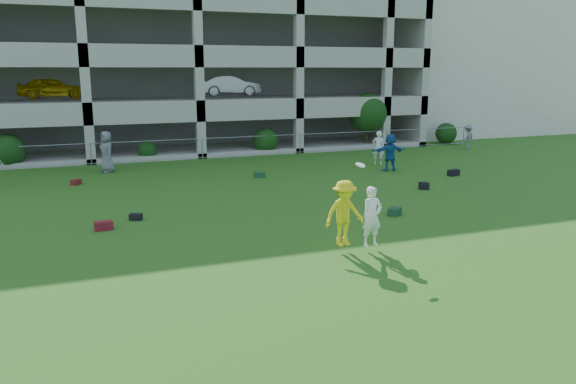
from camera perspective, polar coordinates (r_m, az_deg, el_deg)
name	(u,v)px	position (r m, az deg, el deg)	size (l,w,h in m)	color
ground	(358,265)	(14.90, 7.17, -7.35)	(100.00, 100.00, 0.00)	#235114
stucco_building	(448,69)	(50.08, 15.93, 11.91)	(16.00, 14.00, 10.00)	beige
bystander_c	(107,152)	(29.13, -17.93, 3.91)	(0.99, 0.65, 2.03)	slate
bystander_d	(390,152)	(28.62, 10.32, 4.01)	(1.74, 0.55, 1.87)	#205594
bystander_e	(378,148)	(30.39, 9.17, 4.46)	(0.66, 0.43, 1.80)	white
bystander_f	(468,137)	(37.64, 17.81, 5.34)	(1.01, 0.58, 1.56)	slate
bag_red_a	(104,226)	(18.79, -18.23, -3.26)	(0.55, 0.30, 0.28)	#5A160F
bag_black_b	(136,217)	(19.69, -15.21, -2.45)	(0.40, 0.25, 0.22)	black
bag_green_c	(395,212)	(19.98, 10.78, -1.97)	(0.50, 0.35, 0.26)	#12331C
crate_d	(424,186)	(24.54, 13.64, 0.61)	(0.35, 0.35, 0.30)	black
bag_black_e	(453,173)	(28.04, 16.46, 1.90)	(0.60, 0.30, 0.30)	black
bag_red_f	(76,182)	(26.50, -20.74, 0.95)	(0.45, 0.28, 0.24)	#521D0E
bag_green_g	(260,175)	(26.50, -2.89, 1.75)	(0.50, 0.30, 0.25)	#153A20
frisbee_contest	(350,214)	(15.58, 6.36, -2.22)	(1.73, 0.79, 2.38)	yellow
parking_garage	(173,54)	(40.61, -11.65, 13.56)	(30.00, 14.00, 12.00)	#9E998C
fence	(202,148)	(32.35, -8.70, 4.43)	(36.06, 0.06, 1.20)	gray
shrub_row	(274,128)	(34.15, -1.41, 6.50)	(34.38, 2.52, 3.50)	#163D11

